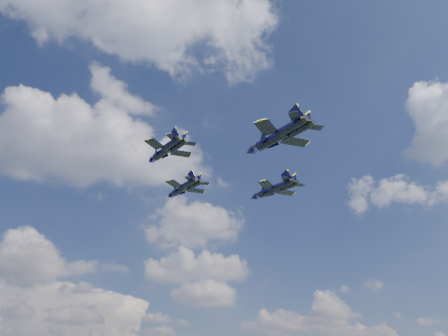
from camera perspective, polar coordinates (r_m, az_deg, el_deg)
jet_lead at (r=110.23m, az=-5.78°, el=-2.86°), size 10.59×14.40×3.47m
jet_left at (r=90.89m, az=-8.09°, el=2.00°), size 10.15×13.78×3.32m
jet_right at (r=105.23m, az=5.80°, el=-3.04°), size 11.13×14.83×3.62m
jet_slot at (r=85.07m, az=6.08°, el=3.67°), size 12.89×17.43×4.21m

